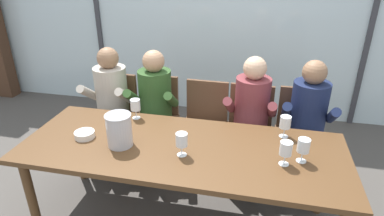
% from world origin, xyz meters
% --- Properties ---
extents(ground, '(14.00, 14.00, 0.00)m').
position_xyz_m(ground, '(0.00, 1.00, 0.00)').
color(ground, '#4C4742').
extents(window_glass_panel, '(7.60, 0.03, 2.60)m').
position_xyz_m(window_glass_panel, '(0.00, 2.19, 1.30)').
color(window_glass_panel, silver).
rests_on(window_glass_panel, ground).
extents(window_mullion_left, '(0.06, 0.06, 2.60)m').
position_xyz_m(window_mullion_left, '(-1.71, 2.17, 1.30)').
color(window_mullion_left, '#38383D').
rests_on(window_mullion_left, ground).
extents(window_mullion_right, '(0.06, 0.06, 2.60)m').
position_xyz_m(window_mullion_right, '(1.71, 2.17, 1.30)').
color(window_mullion_right, '#38383D').
rests_on(window_mullion_right, ground).
extents(hillside_vineyard, '(13.60, 2.40, 1.42)m').
position_xyz_m(hillside_vineyard, '(0.00, 5.45, 0.71)').
color(hillside_vineyard, '#568942').
rests_on(hillside_vineyard, ground).
extents(dining_table, '(2.40, 0.91, 0.72)m').
position_xyz_m(dining_table, '(0.00, 0.00, 0.66)').
color(dining_table, brown).
rests_on(dining_table, ground).
extents(chair_near_curtain, '(0.46, 0.46, 0.89)m').
position_xyz_m(chair_near_curtain, '(-0.94, 0.86, 0.52)').
color(chair_near_curtain, brown).
rests_on(chair_near_curtain, ground).
extents(chair_left_of_center, '(0.44, 0.44, 0.89)m').
position_xyz_m(chair_left_of_center, '(-0.50, 0.90, 0.52)').
color(chair_left_of_center, brown).
rests_on(chair_left_of_center, ground).
extents(chair_center, '(0.45, 0.45, 0.89)m').
position_xyz_m(chair_center, '(0.02, 0.86, 0.52)').
color(chair_center, brown).
rests_on(chair_center, ground).
extents(chair_right_of_center, '(0.45, 0.45, 0.89)m').
position_xyz_m(chair_right_of_center, '(0.46, 0.84, 0.52)').
color(chair_right_of_center, brown).
rests_on(chair_right_of_center, ground).
extents(chair_near_window_right, '(0.44, 0.44, 0.89)m').
position_xyz_m(chair_near_window_right, '(0.93, 0.87, 0.52)').
color(chair_near_window_right, brown).
rests_on(chair_near_window_right, ground).
extents(person_beige_jumper, '(0.47, 0.62, 1.21)m').
position_xyz_m(person_beige_jumper, '(-0.93, 0.73, 0.69)').
color(person_beige_jumper, '#B7AD9E').
rests_on(person_beige_jumper, ground).
extents(person_olive_shirt, '(0.48, 0.62, 1.21)m').
position_xyz_m(person_olive_shirt, '(-0.47, 0.73, 0.69)').
color(person_olive_shirt, '#2D5123').
rests_on(person_olive_shirt, ground).
extents(person_maroon_top, '(0.48, 0.62, 1.21)m').
position_xyz_m(person_maroon_top, '(0.46, 0.73, 0.69)').
color(person_maroon_top, brown).
rests_on(person_maroon_top, ground).
extents(person_navy_polo, '(0.48, 0.63, 1.21)m').
position_xyz_m(person_navy_polo, '(0.96, 0.73, 0.69)').
color(person_navy_polo, '#192347').
rests_on(person_navy_polo, ground).
extents(ice_bucket_primary, '(0.19, 0.19, 0.25)m').
position_xyz_m(ice_bucket_primary, '(-0.45, -0.08, 0.85)').
color(ice_bucket_primary, '#B7B7BC').
rests_on(ice_bucket_primary, dining_table).
extents(tasting_bowl, '(0.15, 0.15, 0.05)m').
position_xyz_m(tasting_bowl, '(-0.76, -0.04, 0.75)').
color(tasting_bowl, silver).
rests_on(tasting_bowl, dining_table).
extents(wine_glass_by_left_taster, '(0.08, 0.08, 0.17)m').
position_xyz_m(wine_glass_by_left_taster, '(0.73, -0.07, 0.84)').
color(wine_glass_by_left_taster, silver).
rests_on(wine_glass_by_left_taster, dining_table).
extents(wine_glass_near_bucket, '(0.08, 0.08, 0.17)m').
position_xyz_m(wine_glass_near_bucket, '(0.85, -0.01, 0.84)').
color(wine_glass_near_bucket, silver).
rests_on(wine_glass_near_bucket, dining_table).
extents(wine_glass_center_pour, '(0.08, 0.08, 0.17)m').
position_xyz_m(wine_glass_center_pour, '(0.03, -0.11, 0.84)').
color(wine_glass_center_pour, silver).
rests_on(wine_glass_center_pour, dining_table).
extents(wine_glass_by_right_taster, '(0.08, 0.08, 0.17)m').
position_xyz_m(wine_glass_by_right_taster, '(0.74, 0.31, 0.84)').
color(wine_glass_by_right_taster, silver).
rests_on(wine_glass_by_right_taster, dining_table).
extents(wine_glass_spare_empty, '(0.08, 0.08, 0.17)m').
position_xyz_m(wine_glass_spare_empty, '(-0.50, 0.36, 0.85)').
color(wine_glass_spare_empty, silver).
rests_on(wine_glass_spare_empty, dining_table).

